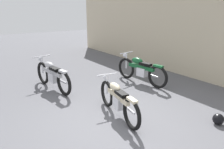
{
  "coord_description": "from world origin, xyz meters",
  "views": [
    {
      "loc": [
        3.46,
        -2.49,
        2.45
      ],
      "look_at": [
        -1.63,
        1.07,
        0.55
      ],
      "focal_mm": 34.75,
      "sensor_mm": 36.0,
      "label": 1
    }
  ],
  "objects_px": {
    "motorcycle_silver": "(52,75)",
    "helmet": "(218,119)",
    "motorcycle_cream": "(118,99)",
    "motorcycle_green": "(141,70)"
  },
  "relations": [
    {
      "from": "motorcycle_silver",
      "to": "motorcycle_green",
      "type": "relative_size",
      "value": 1.0
    },
    {
      "from": "motorcycle_silver",
      "to": "motorcycle_green",
      "type": "height_order",
      "value": "motorcycle_green"
    },
    {
      "from": "motorcycle_silver",
      "to": "motorcycle_cream",
      "type": "relative_size",
      "value": 1.1
    },
    {
      "from": "helmet",
      "to": "motorcycle_cream",
      "type": "distance_m",
      "value": 2.26
    },
    {
      "from": "helmet",
      "to": "motorcycle_silver",
      "type": "bearing_deg",
      "value": -152.59
    },
    {
      "from": "helmet",
      "to": "motorcycle_green",
      "type": "relative_size",
      "value": 0.11
    },
    {
      "from": "helmet",
      "to": "motorcycle_cream",
      "type": "bearing_deg",
      "value": -135.15
    },
    {
      "from": "motorcycle_green",
      "to": "helmet",
      "type": "bearing_deg",
      "value": 164.42
    },
    {
      "from": "motorcycle_green",
      "to": "motorcycle_cream",
      "type": "height_order",
      "value": "motorcycle_green"
    },
    {
      "from": "motorcycle_silver",
      "to": "helmet",
      "type": "bearing_deg",
      "value": -159.25
    }
  ]
}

